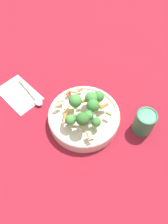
% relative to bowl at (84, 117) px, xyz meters
% --- Properties ---
extents(ground_plane, '(3.00, 3.00, 0.00)m').
position_rel_bowl_xyz_m(ground_plane, '(0.00, 0.00, -0.02)').
color(ground_plane, maroon).
extents(bowl, '(0.24, 0.24, 0.04)m').
position_rel_bowl_xyz_m(bowl, '(0.00, 0.00, 0.00)').
color(bowl, beige).
rests_on(bowl, ground_plane).
extents(pasta_salad, '(0.19, 0.16, 0.08)m').
position_rel_bowl_xyz_m(pasta_salad, '(-0.01, 0.00, 0.06)').
color(pasta_salad, '#8CB766').
rests_on(pasta_salad, bowl).
extents(cup, '(0.07, 0.07, 0.09)m').
position_rel_bowl_xyz_m(cup, '(-0.16, -0.11, 0.02)').
color(cup, '#2D7F51').
rests_on(cup, ground_plane).
extents(napkin, '(0.17, 0.11, 0.01)m').
position_rel_bowl_xyz_m(napkin, '(0.25, 0.08, -0.02)').
color(napkin, white).
rests_on(napkin, ground_plane).
extents(spoon, '(0.16, 0.04, 0.01)m').
position_rel_bowl_xyz_m(spoon, '(0.20, 0.05, -0.01)').
color(spoon, silver).
rests_on(spoon, napkin).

